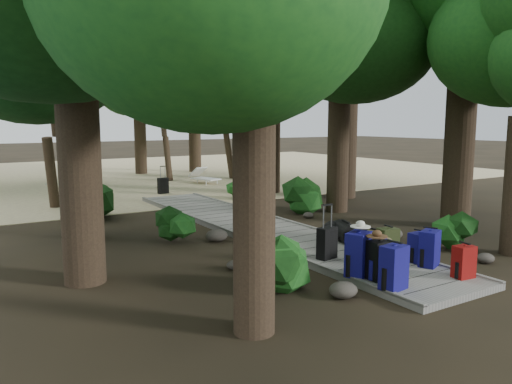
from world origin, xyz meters
TOP-DOWN VIEW (x-y plane):
  - ground at (0.00, 0.00)m, footprint 120.00×120.00m
  - sand_beach at (0.00, 16.00)m, footprint 40.00×22.00m
  - boardwalk at (0.00, 1.00)m, footprint 2.00×12.00m
  - backpack_left_a at (-0.79, -4.23)m, footprint 0.46×0.35m
  - backpack_left_b at (-0.60, -3.75)m, footprint 0.41×0.30m
  - backpack_left_c at (-0.78, -3.41)m, footprint 0.55×0.49m
  - backpack_right_a at (0.66, -4.44)m, footprint 0.37×0.28m
  - backpack_right_b at (0.73, -3.68)m, footprint 0.48×0.42m
  - backpack_right_c at (0.78, -3.39)m, footprint 0.37×0.26m
  - backpack_right_d at (0.71, -2.68)m, footprint 0.42×0.33m
  - duffel_right_khaki at (0.64, -2.34)m, footprint 0.53×0.71m
  - duffel_right_black at (0.70, -1.45)m, footprint 0.62×0.78m
  - suitcase_on_boardwalk at (-0.53, -2.30)m, footprint 0.43×0.30m
  - lone_suitcase_on_sand at (0.27, 8.29)m, footprint 0.42×0.29m
  - hat_brown at (-0.67, -3.73)m, footprint 0.36×0.36m
  - hat_white at (-0.72, -3.38)m, footprint 0.35×0.35m
  - kayak at (-2.67, 10.41)m, footprint 1.81×3.01m
  - sun_lounger at (3.07, 10.31)m, footprint 1.22×2.16m
  - tree_right_b at (4.63, -1.34)m, footprint 6.06×6.06m
  - tree_right_c at (3.46, 2.00)m, footprint 5.38×5.38m
  - tree_right_d at (5.56, 4.03)m, footprint 6.37×6.37m
  - tree_right_e at (3.95, 6.42)m, footprint 5.61×5.61m
  - tree_right_f at (6.26, 10.01)m, footprint 6.02×6.02m
  - tree_left_a at (-3.36, -4.22)m, footprint 4.67×4.67m
  - tree_left_c at (-3.91, 2.35)m, footprint 5.05×5.05m
  - tree_back_a at (-1.37, 14.52)m, footprint 5.40×5.40m
  - tree_back_b at (2.02, 15.88)m, footprint 4.93×4.93m
  - tree_back_c at (4.89, 15.34)m, footprint 5.24×5.24m
  - palm_right_a at (2.77, 5.61)m, footprint 4.84×4.84m
  - palm_right_b at (4.99, 11.63)m, footprint 4.02×4.02m
  - palm_right_c at (2.29, 12.28)m, footprint 3.86×3.86m
  - palm_left_a at (-4.04, 7.19)m, footprint 4.28×4.28m
  - rock_left_a at (-1.50, -3.86)m, footprint 0.47×0.42m
  - rock_left_b at (-2.20, -1.64)m, footprint 0.31×0.28m
  - rock_left_c at (-1.48, 0.49)m, footprint 0.51×0.46m
  - rock_left_d at (-1.92, 2.60)m, footprint 0.32×0.29m
  - rock_right_a at (2.16, -3.86)m, footprint 0.36×0.32m
  - rock_right_b at (2.12, -1.51)m, footprint 0.47×0.42m
  - rock_right_c at (2.04, 1.60)m, footprint 0.31×0.28m
  - shrub_left_a at (-2.16, -3.26)m, footprint 1.07×1.07m
  - shrub_left_b at (-2.28, 0.93)m, footprint 0.83×0.83m
  - shrub_left_c at (-3.10, 4.82)m, footprint 1.21×1.21m
  - shrub_right_a at (2.46, -2.89)m, footprint 0.90×0.90m
  - shrub_right_b at (2.32, 2.36)m, footprint 1.15×1.15m
  - shrub_right_c at (2.12, 5.60)m, footprint 0.78×0.78m

SIDE VIEW (x-z plane):
  - ground at x=0.00m, z-range 0.00..0.00m
  - sand_beach at x=0.00m, z-range 0.00..0.02m
  - boardwalk at x=0.00m, z-range 0.00..0.12m
  - rock_left_b at x=-2.20m, z-range 0.00..0.17m
  - rock_right_c at x=2.04m, z-range 0.00..0.17m
  - rock_left_d at x=-1.92m, z-range 0.00..0.17m
  - rock_right_a at x=2.16m, z-range 0.00..0.20m
  - rock_left_a at x=-1.50m, z-range 0.00..0.26m
  - rock_right_b at x=2.12m, z-range 0.00..0.26m
  - rock_left_c at x=-1.48m, z-range 0.00..0.28m
  - kayak at x=-2.67m, z-range 0.02..0.32m
  - lone_suitcase_on_sand at x=0.27m, z-range 0.02..0.62m
  - duffel_right_black at x=0.70m, z-range 0.12..0.55m
  - duffel_right_khaki at x=0.64m, z-range 0.12..0.56m
  - shrub_right_c at x=2.12m, z-range 0.00..0.70m
  - sun_lounger at x=3.07m, z-range 0.02..0.68m
  - shrub_left_b at x=-2.28m, z-range 0.00..0.75m
  - shrub_right_a at x=2.46m, z-range 0.00..0.81m
  - backpack_right_d at x=0.71m, z-range 0.12..0.70m
  - suitcase_on_boardwalk at x=-0.53m, z-range 0.12..0.73m
  - backpack_right_a at x=0.66m, z-range 0.12..0.73m
  - backpack_right_c at x=0.78m, z-range 0.12..0.74m
  - shrub_left_a at x=-2.16m, z-range 0.00..0.97m
  - backpack_right_b at x=0.73m, z-range 0.12..0.85m
  - backpack_left_b at x=-0.60m, z-range 0.12..0.85m
  - backpack_left_a at x=-0.79m, z-range 0.12..0.90m
  - shrub_right_b at x=2.32m, z-range 0.00..1.03m
  - backpack_left_c at x=-0.78m, z-range 0.12..0.96m
  - shrub_left_c at x=-3.10m, z-range 0.00..1.08m
  - hat_brown at x=-0.67m, z-range 0.85..0.96m
  - hat_white at x=-0.72m, z-range 0.96..1.08m
  - palm_right_c at x=2.29m, z-range 0.00..6.14m
  - palm_left_a at x=-4.04m, z-range 0.00..6.80m
  - palm_right_b at x=4.99m, z-range 0.00..7.76m
  - tree_left_a at x=-3.36m, z-range 0.00..7.79m
  - palm_right_a at x=2.77m, z-range 0.00..8.25m
  - tree_left_c at x=-3.91m, z-range 0.00..8.78m
  - tree_back_b at x=2.02m, z-range 0.00..8.81m
  - tree_right_c at x=3.46m, z-range 0.00..9.31m
  - tree_back_a at x=-1.37m, z-range 0.00..9.34m
  - tree_back_c at x=4.89m, z-range 0.00..9.44m
  - tree_right_e at x=3.95m, z-range 0.00..10.09m
  - tree_right_f at x=6.26m, z-range 0.00..10.74m
  - tree_right_b at x=4.63m, z-range 0.00..10.83m
  - tree_right_d at x=5.56m, z-range 0.00..11.68m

